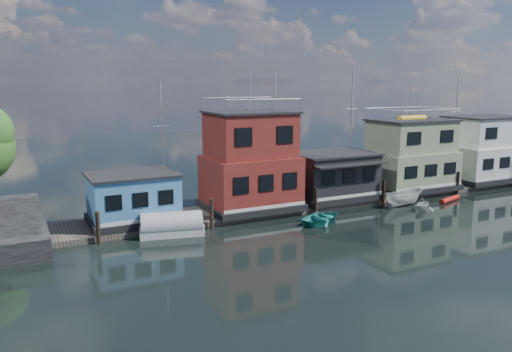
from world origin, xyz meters
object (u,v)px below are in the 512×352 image
houseboat_white (482,150)px  dinghy_white (423,204)px  tarp_runabout (172,226)px  houseboat_dark (332,175)px  houseboat_green (410,156)px  houseboat_blue (133,198)px  houseboat_red (250,163)px  red_kayak (450,199)px  motorboat (404,198)px  dinghy_teal (322,218)px

houseboat_white → dinghy_white: (-13.89, -5.80, -2.98)m
tarp_runabout → houseboat_dark: bearing=23.6°
houseboat_green → tarp_runabout: 24.98m
houseboat_blue → houseboat_red: 9.69m
tarp_runabout → red_kayak: size_ratio=1.55×
houseboat_blue → motorboat: 22.61m
houseboat_dark → motorboat: 6.39m
houseboat_red → dinghy_white: bearing=-23.9°
houseboat_green → dinghy_teal: bearing=-158.9°
houseboat_red → dinghy_teal: size_ratio=3.14×
houseboat_red → dinghy_teal: houseboat_red is taller
houseboat_blue → houseboat_white: size_ratio=0.76×
motorboat → dinghy_white: (0.40, -1.81, -0.18)m
houseboat_dark → tarp_runabout: (-15.62, -3.10, -1.75)m
houseboat_green → motorboat: houseboat_green is taller
houseboat_dark → red_kayak: bearing=-25.7°
dinghy_white → dinghy_teal: bearing=63.3°
houseboat_red → red_kayak: bearing=-14.8°
motorboat → dinghy_teal: size_ratio=1.01×
houseboat_green → motorboat: size_ratio=2.20×
houseboat_green → houseboat_blue: bearing=-180.0°
houseboat_green → dinghy_teal: size_ratio=2.23×
houseboat_dark → motorboat: size_ratio=1.94×
dinghy_white → motorboat: bearing=-10.3°
red_kayak → houseboat_green: bearing=81.0°
houseboat_red → red_kayak: (17.58, -4.63, -3.88)m
dinghy_white → dinghy_teal: size_ratio=0.56×
houseboat_dark → motorboat: bearing=-40.2°
houseboat_green → tarp_runabout: bearing=-172.8°
houseboat_blue → motorboat: houseboat_blue is taller
motorboat → houseboat_red: bearing=74.0°
dinghy_white → dinghy_teal: 9.57m
red_kayak → houseboat_red: bearing=149.1°
houseboat_dark → houseboat_white: houseboat_white is taller
houseboat_blue → houseboat_green: size_ratio=0.76×
motorboat → red_kayak: 4.94m
houseboat_red → dinghy_white: 14.77m
houseboat_red → dinghy_teal: bearing=-55.4°
houseboat_red → red_kayak: size_ratio=3.95×
houseboat_blue → dinghy_white: (22.61, -5.80, -1.65)m
houseboat_dark → dinghy_white: size_ratio=3.53×
houseboat_red → houseboat_white: bearing=0.0°
motorboat → red_kayak: (4.87, -0.63, -0.52)m
houseboat_dark → red_kayak: size_ratio=2.46×
tarp_runabout → houseboat_white: bearing=17.5°
houseboat_blue → houseboat_white: (36.50, 0.00, 1.33)m
houseboat_green → red_kayak: 5.73m
houseboat_dark → houseboat_green: 9.07m
houseboat_white → tarp_runabout: bearing=-174.8°
houseboat_white → dinghy_teal: size_ratio=2.23×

